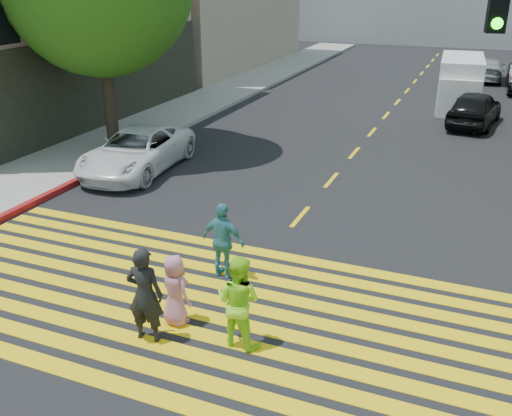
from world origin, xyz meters
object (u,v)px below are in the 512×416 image
Objects in this scene: pedestrian_child at (175,290)px; dark_car_near at (475,108)px; pedestrian_man at (145,295)px; white_van at (460,84)px; pedestrian_woman at (238,301)px; pedestrian_extra at (223,241)px; white_sedan at (137,151)px; silver_car at (488,69)px.

pedestrian_child is 0.32× the size of dark_car_near.
pedestrian_man is 0.35× the size of white_van.
pedestrian_woman is 2.34m from pedestrian_extra.
pedestrian_man is at bearing 23.52° from pedestrian_woman.
pedestrian_man is 18.14m from dark_car_near.
pedestrian_woman is at bearing -164.43° from pedestrian_child.
pedestrian_extra is 18.55m from white_van.
pedestrian_woman is 17.38m from dark_car_near.
pedestrian_extra is at bearing -52.76° from pedestrian_woman.
pedestrian_extra is 15.68m from dark_car_near.
white_van reaches higher than white_sedan.
pedestrian_child is 0.83× the size of pedestrian_extra.
pedestrian_woman reaches higher than pedestrian_extra.
white_van reaches higher than pedestrian_child.
dark_car_near is 3.26m from white_van.
pedestrian_woman is at bearing 88.18° from dark_car_near.
pedestrian_child is 28.65m from silver_car.
pedestrian_woman reaches higher than pedestrian_child.
white_sedan is at bearing -38.27° from pedestrian_extra.
pedestrian_woman is 1.30m from pedestrian_child.
dark_car_near is at bearing 90.16° from silver_car.
pedestrian_extra is (0.06, 1.86, 0.14)m from pedestrian_child.
white_sedan is 15.78m from white_van.
pedestrian_extra is at bearing -104.27° from pedestrian_man.
dark_car_near is at bearing -100.17° from pedestrian_extra.
dark_car_near is (4.09, 15.14, -0.09)m from pedestrian_extra.
pedestrian_child reaches higher than silver_car.
pedestrian_man is at bearing 93.35° from pedestrian_child.
silver_car is at bearing -76.79° from pedestrian_child.
pedestrian_woman is 0.40× the size of dark_car_near.
pedestrian_man is at bearing 82.24° from silver_car.
dark_car_near is (2.87, 17.14, -0.11)m from pedestrian_woman.
silver_car is (0.20, 11.33, -0.09)m from dark_car_near.
pedestrian_man is 0.42× the size of dark_car_near.
pedestrian_woman reaches higher than dark_car_near.
silver_car is (9.67, 21.41, -0.03)m from white_sedan.
pedestrian_woman is 1.02× the size of pedestrian_extra.
pedestrian_extra is 0.39× the size of dark_car_near.
pedestrian_child is at bearing 93.07° from pedestrian_extra.
silver_car is at bearing 78.97° from white_van.
white_van is (2.02, 20.26, 0.25)m from pedestrian_woman.
pedestrian_woman is (1.49, 0.47, -0.05)m from pedestrian_man.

